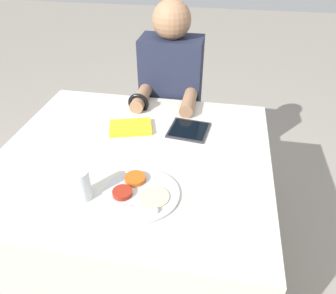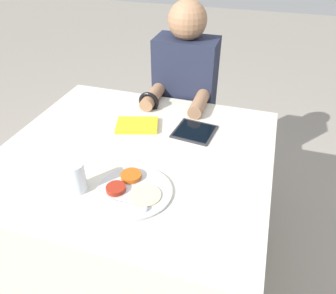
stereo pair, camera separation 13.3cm
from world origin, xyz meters
TOP-DOWN VIEW (x-y plane):
  - ground_plane at (0.00, 0.00)m, footprint 12.00×12.00m
  - dining_table at (0.00, 0.00)m, footprint 1.16×1.05m
  - thali_tray at (0.09, -0.24)m, footprint 0.28×0.28m
  - red_notebook at (-0.06, 0.19)m, footprint 0.23×0.18m
  - tablet_device at (0.21, 0.22)m, footprint 0.20×0.20m
  - person_diner at (0.05, 0.64)m, footprint 0.35×0.42m
  - drinking_glass at (-0.11, -0.29)m, footprint 0.07×0.07m

SIDE VIEW (x-z plane):
  - ground_plane at x=0.00m, z-range 0.00..0.00m
  - dining_table at x=0.00m, z-range 0.00..0.72m
  - person_diner at x=0.05m, z-range -0.02..1.19m
  - tablet_device at x=0.21m, z-range 0.72..0.73m
  - thali_tray at x=0.09m, z-range 0.72..0.75m
  - red_notebook at x=-0.06m, z-range 0.72..0.74m
  - drinking_glass at x=-0.11m, z-range 0.72..0.84m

